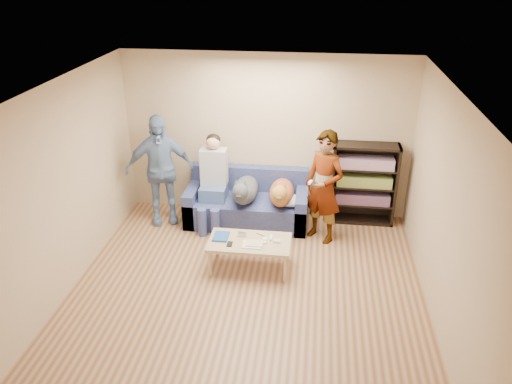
# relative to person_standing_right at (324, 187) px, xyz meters

# --- Properties ---
(ground) EXTENTS (5.00, 5.00, 0.00)m
(ground) POSITION_rel_person_standing_right_xyz_m (-0.93, -1.69, -0.85)
(ground) COLOR brown
(ground) RESTS_ON ground
(ceiling) EXTENTS (5.00, 5.00, 0.00)m
(ceiling) POSITION_rel_person_standing_right_xyz_m (-0.93, -1.69, 1.75)
(ceiling) COLOR white
(ceiling) RESTS_ON ground
(wall_back) EXTENTS (4.50, 0.00, 4.50)m
(wall_back) POSITION_rel_person_standing_right_xyz_m (-0.93, 0.81, 0.45)
(wall_back) COLOR tan
(wall_back) RESTS_ON ground
(wall_front) EXTENTS (4.50, 0.00, 4.50)m
(wall_front) POSITION_rel_person_standing_right_xyz_m (-0.93, -4.19, 0.45)
(wall_front) COLOR tan
(wall_front) RESTS_ON ground
(wall_left) EXTENTS (0.00, 5.00, 5.00)m
(wall_left) POSITION_rel_person_standing_right_xyz_m (-3.18, -1.69, 0.45)
(wall_left) COLOR tan
(wall_left) RESTS_ON ground
(wall_right) EXTENTS (0.00, 5.00, 5.00)m
(wall_right) POSITION_rel_person_standing_right_xyz_m (1.32, -1.69, 0.45)
(wall_right) COLOR tan
(wall_right) RESTS_ON ground
(blanket) EXTENTS (0.42, 0.35, 0.14)m
(blanket) POSITION_rel_person_standing_right_xyz_m (-0.50, 0.21, -0.35)
(blanket) COLOR #B5B5BA
(blanket) RESTS_ON sofa
(person_standing_right) EXTENTS (0.74, 0.69, 1.69)m
(person_standing_right) POSITION_rel_person_standing_right_xyz_m (0.00, 0.00, 0.00)
(person_standing_right) COLOR gray
(person_standing_right) RESTS_ON ground
(person_standing_left) EXTENTS (1.12, 0.75, 1.77)m
(person_standing_left) POSITION_rel_person_standing_right_xyz_m (-2.52, 0.24, 0.04)
(person_standing_left) COLOR #7B94C5
(person_standing_left) RESTS_ON ground
(held_controller) EXTENTS (0.07, 0.12, 0.03)m
(held_controller) POSITION_rel_person_standing_right_xyz_m (-0.20, -0.20, 0.16)
(held_controller) COLOR white
(held_controller) RESTS_ON person_standing_right
(notebook_blue) EXTENTS (0.20, 0.26, 0.03)m
(notebook_blue) POSITION_rel_person_standing_right_xyz_m (-1.36, -0.86, -0.41)
(notebook_blue) COLOR #1C499B
(notebook_blue) RESTS_ON coffee_table
(papers) EXTENTS (0.26, 0.20, 0.02)m
(papers) POSITION_rel_person_standing_right_xyz_m (-0.91, -1.01, -0.42)
(papers) COLOR silver
(papers) RESTS_ON coffee_table
(magazine) EXTENTS (0.22, 0.17, 0.01)m
(magazine) POSITION_rel_person_standing_right_xyz_m (-0.88, -0.99, -0.41)
(magazine) COLOR #C0BB99
(magazine) RESTS_ON coffee_table
(camera_silver) EXTENTS (0.11, 0.06, 0.05)m
(camera_silver) POSITION_rel_person_standing_right_xyz_m (-1.08, -0.79, -0.40)
(camera_silver) COLOR #ACACB0
(camera_silver) RESTS_ON coffee_table
(controller_a) EXTENTS (0.04, 0.13, 0.03)m
(controller_a) POSITION_rel_person_standing_right_xyz_m (-0.68, -0.81, -0.41)
(controller_a) COLOR silver
(controller_a) RESTS_ON coffee_table
(controller_b) EXTENTS (0.09, 0.06, 0.03)m
(controller_b) POSITION_rel_person_standing_right_xyz_m (-0.60, -0.89, -0.41)
(controller_b) COLOR silver
(controller_b) RESTS_ON coffee_table
(headphone_cup_a) EXTENTS (0.07, 0.07, 0.02)m
(headphone_cup_a) POSITION_rel_person_standing_right_xyz_m (-0.76, -0.93, -0.42)
(headphone_cup_a) COLOR silver
(headphone_cup_a) RESTS_ON coffee_table
(headphone_cup_b) EXTENTS (0.07, 0.07, 0.02)m
(headphone_cup_b) POSITION_rel_person_standing_right_xyz_m (-0.76, -0.85, -0.42)
(headphone_cup_b) COLOR white
(headphone_cup_b) RESTS_ON coffee_table
(pen_orange) EXTENTS (0.13, 0.06, 0.01)m
(pen_orange) POSITION_rel_person_standing_right_xyz_m (-0.98, -1.07, -0.42)
(pen_orange) COLOR #CB6B1C
(pen_orange) RESTS_ON coffee_table
(pen_black) EXTENTS (0.13, 0.08, 0.01)m
(pen_black) POSITION_rel_person_standing_right_xyz_m (-0.84, -0.73, -0.42)
(pen_black) COLOR black
(pen_black) RESTS_ON coffee_table
(wallet) EXTENTS (0.07, 0.12, 0.02)m
(wallet) POSITION_rel_person_standing_right_xyz_m (-1.21, -1.03, -0.42)
(wallet) COLOR black
(wallet) RESTS_ON coffee_table
(sofa) EXTENTS (1.90, 0.85, 0.82)m
(sofa) POSITION_rel_person_standing_right_xyz_m (-1.18, 0.41, -0.57)
(sofa) COLOR #515B93
(sofa) RESTS_ON ground
(person_seated) EXTENTS (0.40, 0.73, 1.47)m
(person_seated) POSITION_rel_person_standing_right_xyz_m (-1.69, 0.28, -0.07)
(person_seated) COLOR #456999
(person_seated) RESTS_ON sofa
(dog_gray) EXTENTS (0.39, 1.24, 0.56)m
(dog_gray) POSITION_rel_person_standing_right_xyz_m (-1.19, 0.20, -0.22)
(dog_gray) COLOR #45494F
(dog_gray) RESTS_ON sofa
(dog_tan) EXTENTS (0.37, 1.15, 0.54)m
(dog_tan) POSITION_rel_person_standing_right_xyz_m (-0.63, 0.21, -0.23)
(dog_tan) COLOR #A95633
(dog_tan) RESTS_ON sofa
(coffee_table) EXTENTS (1.10, 0.60, 0.42)m
(coffee_table) POSITION_rel_person_standing_right_xyz_m (-0.96, -0.91, -0.47)
(coffee_table) COLOR tan
(coffee_table) RESTS_ON ground
(bookshelf) EXTENTS (1.00, 0.34, 1.30)m
(bookshelf) POSITION_rel_person_standing_right_xyz_m (0.62, 0.64, -0.17)
(bookshelf) COLOR black
(bookshelf) RESTS_ON ground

